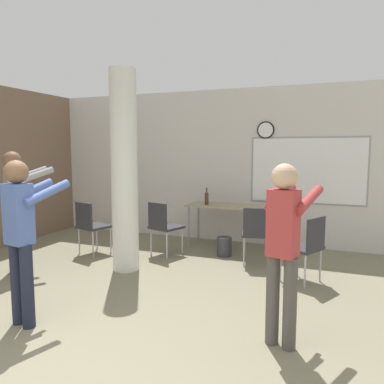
% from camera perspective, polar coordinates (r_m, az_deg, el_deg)
% --- Properties ---
extents(wall_back, '(8.00, 0.15, 2.80)m').
position_cam_1_polar(wall_back, '(7.02, 5.13, 3.94)').
color(wall_back, silver).
rests_on(wall_back, ground_plane).
extents(support_pillar, '(0.37, 0.37, 2.80)m').
position_cam_1_polar(support_pillar, '(5.30, -10.27, 3.05)').
color(support_pillar, silver).
rests_on(support_pillar, ground_plane).
extents(folding_table, '(1.46, 0.62, 0.75)m').
position_cam_1_polar(folding_table, '(6.52, 5.78, -2.50)').
color(folding_table, tan).
rests_on(folding_table, ground_plane).
extents(bottle_on_table, '(0.07, 0.07, 0.30)m').
position_cam_1_polar(bottle_on_table, '(6.50, 2.25, -0.95)').
color(bottle_on_table, '#4C3319').
rests_on(bottle_on_table, folding_table).
extents(waste_bin, '(0.24, 0.24, 0.30)m').
position_cam_1_polar(waste_bin, '(6.12, 4.93, -8.27)').
color(waste_bin, '#38383D').
rests_on(waste_bin, ground_plane).
extents(chair_table_left, '(0.56, 0.56, 0.87)m').
position_cam_1_polar(chair_table_left, '(6.07, -4.38, -4.91)').
color(chair_table_left, '#2D2D33').
rests_on(chair_table_left, ground_plane).
extents(chair_near_pillar, '(0.55, 0.55, 0.87)m').
position_cam_1_polar(chair_near_pillar, '(6.32, -15.15, -4.67)').
color(chair_near_pillar, '#2D2D33').
rests_on(chair_near_pillar, ground_plane).
extents(chair_table_right, '(0.52, 0.52, 0.87)m').
position_cam_1_polar(chair_table_right, '(5.65, 9.83, -5.85)').
color(chair_table_right, '#2D2D33').
rests_on(chair_table_right, ground_plane).
extents(chair_mid_room, '(0.59, 0.59, 0.87)m').
position_cam_1_polar(chair_mid_room, '(5.03, 16.98, -7.58)').
color(chair_mid_room, '#2D2D33').
rests_on(chair_mid_room, ground_plane).
extents(person_playing_side, '(0.47, 0.66, 1.59)m').
position_cam_1_polar(person_playing_side, '(3.31, 13.85, -7.15)').
color(person_playing_side, '#514C47').
rests_on(person_playing_side, ground_plane).
extents(person_watching_back, '(0.58, 0.68, 1.68)m').
position_cam_1_polar(person_watching_back, '(5.72, -25.19, -1.34)').
color(person_watching_back, '#514C47').
rests_on(person_watching_back, ground_plane).
extents(person_playing_front, '(0.43, 0.66, 1.61)m').
position_cam_1_polar(person_playing_front, '(3.94, -24.51, -5.21)').
color(person_playing_front, '#1E2338').
rests_on(person_playing_front, ground_plane).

